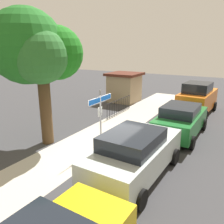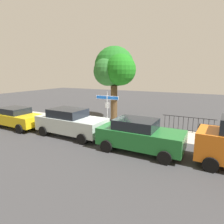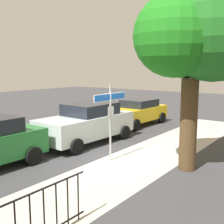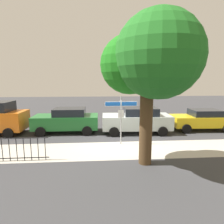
# 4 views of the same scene
# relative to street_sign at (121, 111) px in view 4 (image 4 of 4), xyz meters

# --- Properties ---
(ground_plane) EXTENTS (60.00, 60.00, 0.00)m
(ground_plane) POSITION_rel_street_sign_xyz_m (-0.14, -0.40, -1.89)
(ground_plane) COLOR #38383A
(sidewalk_strip) EXTENTS (24.00, 2.60, 0.00)m
(sidewalk_strip) POSITION_rel_street_sign_xyz_m (1.86, 0.90, -1.89)
(sidewalk_strip) COLOR #B4AD9F
(sidewalk_strip) RESTS_ON ground_plane
(street_sign) EXTENTS (1.77, 0.07, 2.73)m
(street_sign) POSITION_rel_street_sign_xyz_m (0.00, 0.00, 0.00)
(street_sign) COLOR #9EA0A5
(street_sign) RESTS_ON ground_plane
(shade_tree) EXTENTS (3.86, 3.76, 6.21)m
(shade_tree) POSITION_rel_street_sign_xyz_m (-0.83, 2.78, 2.46)
(shade_tree) COLOR #49351E
(shade_tree) RESTS_ON ground_plane
(car_yellow) EXTENTS (4.24, 2.08, 1.49)m
(car_yellow) POSITION_rel_street_sign_xyz_m (-6.19, -2.68, -1.11)
(car_yellow) COLOR gold
(car_yellow) RESTS_ON ground_plane
(car_silver) EXTENTS (4.67, 2.24, 1.75)m
(car_silver) POSITION_rel_street_sign_xyz_m (-1.40, -2.35, -1.00)
(car_silver) COLOR #B5C2BF
(car_silver) RESTS_ON ground_plane
(car_green) EXTENTS (4.37, 2.11, 1.69)m
(car_green) POSITION_rel_street_sign_xyz_m (3.41, -2.76, -1.03)
(car_green) COLOR #1E692C
(car_green) RESTS_ON ground_plane
(iron_fence) EXTENTS (3.46, 0.04, 1.07)m
(iron_fence) POSITION_rel_street_sign_xyz_m (5.26, 1.90, -1.34)
(iron_fence) COLOR black
(iron_fence) RESTS_ON ground_plane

